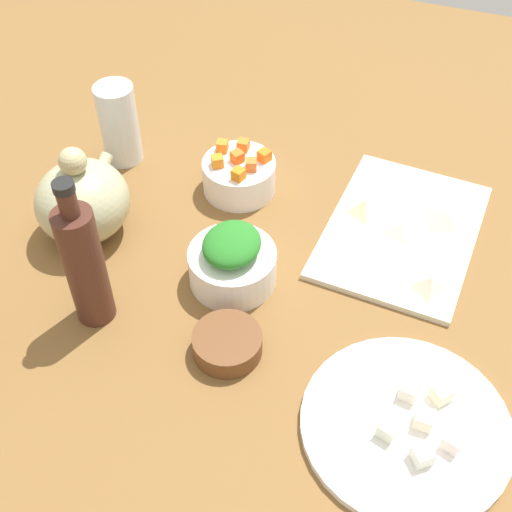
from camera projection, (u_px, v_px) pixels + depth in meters
tabletop at (256, 286)px, 101.92cm from camera, size 190.00×190.00×3.00cm
cutting_board at (402, 231)px, 107.07cm from camera, size 32.16×24.11×1.00cm
plate_tofu at (406, 426)px, 83.61cm from camera, size 25.97×25.97×1.20cm
bowl_greens at (233, 267)px, 98.72cm from camera, size 12.77×12.77×5.66cm
bowl_carrots at (239, 176)px, 112.66cm from camera, size 12.06×12.06×5.63cm
bowl_small_side at (227, 344)px, 90.88cm from camera, size 9.41×9.41×3.15cm
teapot at (83, 200)px, 103.28cm from camera, size 16.40×14.11×16.00cm
bottle_0 at (84, 264)px, 89.07cm from camera, size 5.36×5.36×24.08cm
drinking_glass_0 at (119, 124)px, 115.29cm from camera, size 6.61×6.61×14.33cm
carrot_cube_0 at (251, 165)px, 108.84cm from camera, size 2.30×2.30×1.80cm
carrot_cube_1 at (217, 161)px, 109.45cm from camera, size 2.49×2.49×1.80cm
carrot_cube_2 at (238, 174)px, 107.21cm from camera, size 2.23×2.23×1.80cm
carrot_cube_3 at (243, 145)px, 112.32cm from camera, size 1.93×1.93×1.80cm
carrot_cube_4 at (222, 146)px, 112.16cm from camera, size 2.09×2.09×1.80cm
carrot_cube_5 at (237, 157)px, 110.24cm from camera, size 2.49×2.49×1.80cm
carrot_cube_6 at (264, 156)px, 110.43cm from camera, size 2.39×2.39×1.80cm
chopped_greens_mound at (232, 244)px, 95.33cm from camera, size 9.41×8.26×3.64cm
tofu_cube_0 at (453, 442)px, 80.28cm from camera, size 2.75×2.75×2.20cm
tofu_cube_1 at (422, 456)px, 79.06cm from camera, size 3.09×3.09×2.20cm
tofu_cube_2 at (424, 420)px, 82.26cm from camera, size 2.22×2.22×2.20cm
tofu_cube_3 at (409, 391)px, 85.02cm from camera, size 2.42×2.42×2.20cm
tofu_cube_4 at (388, 429)px, 81.37cm from camera, size 2.75×2.75×2.20cm
tofu_cube_5 at (441, 394)px, 84.74cm from camera, size 3.10×3.10×2.20cm
dumpling_0 at (403, 226)px, 105.59cm from camera, size 6.86×6.66×2.04cm
dumpling_1 at (443, 216)px, 107.03cm from camera, size 7.16×6.86×2.26cm
dumpling_2 at (431, 283)px, 97.39cm from camera, size 5.07×5.04×2.41cm
dumpling_3 at (365, 207)px, 108.42cm from camera, size 5.82×5.55×2.45cm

